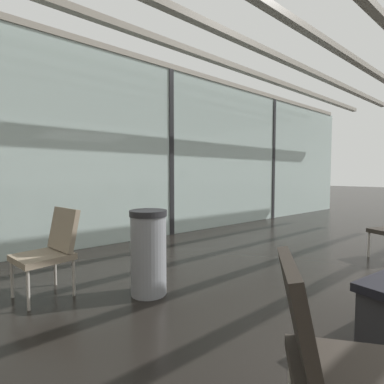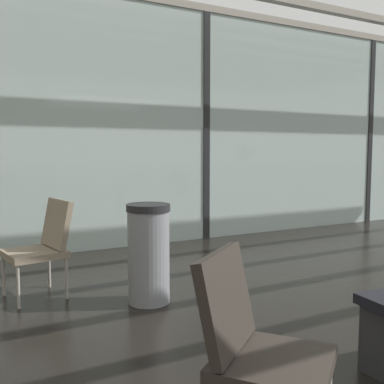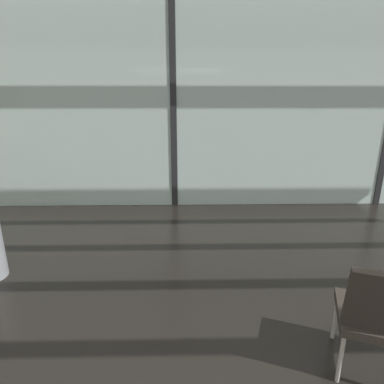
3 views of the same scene
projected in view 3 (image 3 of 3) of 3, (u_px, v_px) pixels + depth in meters
glass_curtain_wall at (173, 105)px, 5.06m from camera, size 14.00×0.08×3.32m
window_mullion_1 at (173, 105)px, 5.06m from camera, size 0.10×0.12×3.32m
parked_airplane at (145, 80)px, 10.11m from camera, size 12.16×4.51×4.51m
lounge_chair_3 at (381, 314)px, 2.02m from camera, size 0.63×0.66×0.87m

